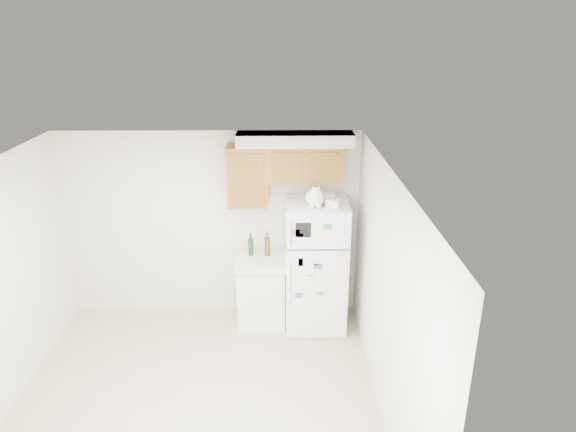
{
  "coord_description": "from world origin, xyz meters",
  "views": [
    {
      "loc": [
        0.89,
        -4.21,
        3.75
      ],
      "look_at": [
        0.99,
        1.55,
        1.55
      ],
      "focal_mm": 32.0,
      "sensor_mm": 36.0,
      "label": 1
    }
  ],
  "objects_px": {
    "refrigerator": "(316,266)",
    "cat": "(315,197)",
    "base_counter": "(262,291)",
    "bottle_green": "(251,244)",
    "bottle_amber": "(267,243)",
    "storage_box_back": "(327,197)",
    "storage_box_front": "(333,203)"
  },
  "relations": [
    {
      "from": "base_counter",
      "to": "bottle_amber",
      "type": "xyz_separation_m",
      "value": [
        0.08,
        0.11,
        0.62
      ]
    },
    {
      "from": "base_counter",
      "to": "cat",
      "type": "distance_m",
      "value": 1.51
    },
    {
      "from": "cat",
      "to": "storage_box_back",
      "type": "height_order",
      "value": "cat"
    },
    {
      "from": "base_counter",
      "to": "bottle_green",
      "type": "distance_m",
      "value": 0.63
    },
    {
      "from": "refrigerator",
      "to": "storage_box_back",
      "type": "height_order",
      "value": "storage_box_back"
    },
    {
      "from": "bottle_green",
      "to": "bottle_amber",
      "type": "height_order",
      "value": "bottle_amber"
    },
    {
      "from": "bottle_green",
      "to": "storage_box_back",
      "type": "bearing_deg",
      "value": -9.19
    },
    {
      "from": "refrigerator",
      "to": "cat",
      "type": "xyz_separation_m",
      "value": [
        -0.03,
        -0.12,
        0.96
      ]
    },
    {
      "from": "bottle_green",
      "to": "cat",
      "type": "bearing_deg",
      "value": -21.63
    },
    {
      "from": "refrigerator",
      "to": "storage_box_back",
      "type": "bearing_deg",
      "value": 19.84
    },
    {
      "from": "storage_box_back",
      "to": "bottle_amber",
      "type": "xyz_separation_m",
      "value": [
        -0.73,
        0.14,
        -0.67
      ]
    },
    {
      "from": "base_counter",
      "to": "storage_box_front",
      "type": "xyz_separation_m",
      "value": [
        0.87,
        -0.21,
        1.28
      ]
    },
    {
      "from": "base_counter",
      "to": "bottle_green",
      "type": "xyz_separation_m",
      "value": [
        -0.13,
        0.12,
        0.61
      ]
    },
    {
      "from": "base_counter",
      "to": "cat",
      "type": "height_order",
      "value": "cat"
    },
    {
      "from": "base_counter",
      "to": "cat",
      "type": "relative_size",
      "value": 2.25
    },
    {
      "from": "base_counter",
      "to": "bottle_green",
      "type": "height_order",
      "value": "bottle_green"
    },
    {
      "from": "cat",
      "to": "storage_box_front",
      "type": "relative_size",
      "value": 2.73
    },
    {
      "from": "cat",
      "to": "storage_box_front",
      "type": "xyz_separation_m",
      "value": [
        0.21,
        -0.02,
        -0.06
      ]
    },
    {
      "from": "storage_box_back",
      "to": "bottle_amber",
      "type": "relative_size",
      "value": 0.55
    },
    {
      "from": "refrigerator",
      "to": "cat",
      "type": "bearing_deg",
      "value": -104.49
    },
    {
      "from": "base_counter",
      "to": "storage_box_front",
      "type": "height_order",
      "value": "storage_box_front"
    },
    {
      "from": "base_counter",
      "to": "bottle_green",
      "type": "relative_size",
      "value": 3.04
    },
    {
      "from": "base_counter",
      "to": "bottle_amber",
      "type": "relative_size",
      "value": 2.82
    },
    {
      "from": "base_counter",
      "to": "bottle_amber",
      "type": "distance_m",
      "value": 0.64
    },
    {
      "from": "storage_box_back",
      "to": "bottle_amber",
      "type": "height_order",
      "value": "storage_box_back"
    },
    {
      "from": "refrigerator",
      "to": "base_counter",
      "type": "distance_m",
      "value": 0.79
    },
    {
      "from": "bottle_green",
      "to": "bottle_amber",
      "type": "xyz_separation_m",
      "value": [
        0.21,
        -0.01,
        0.01
      ]
    },
    {
      "from": "refrigerator",
      "to": "storage_box_front",
      "type": "height_order",
      "value": "storage_box_front"
    },
    {
      "from": "cat",
      "to": "storage_box_front",
      "type": "height_order",
      "value": "cat"
    },
    {
      "from": "base_counter",
      "to": "refrigerator",
      "type": "bearing_deg",
      "value": -6.09
    },
    {
      "from": "cat",
      "to": "bottle_amber",
      "type": "relative_size",
      "value": 1.25
    },
    {
      "from": "cat",
      "to": "bottle_amber",
      "type": "distance_m",
      "value": 0.98
    }
  ]
}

